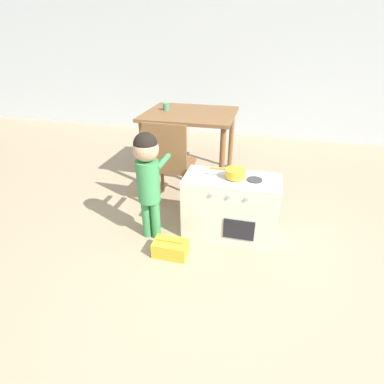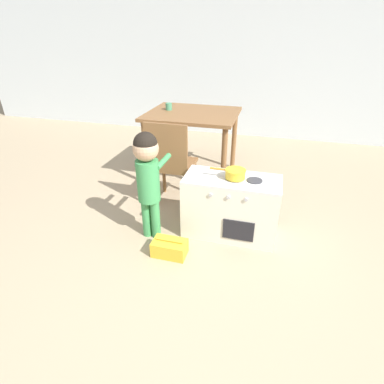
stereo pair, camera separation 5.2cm
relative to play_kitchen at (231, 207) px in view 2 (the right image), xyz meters
The scene contains 9 objects.
ground_plane 0.76m from the play_kitchen, 97.50° to the right, with size 16.00×16.00×0.00m, color tan.
wall_back 3.00m from the play_kitchen, 91.90° to the left, with size 10.00×0.06×2.60m.
play_kitchen is the anchor object (origin of this frame).
toy_pot 0.31m from the play_kitchen, ahead, with size 0.28×0.16×0.07m.
child_figure 0.74m from the play_kitchen, 161.06° to the right, with size 0.20×0.36×0.91m.
toy_basket 0.61m from the play_kitchen, 134.13° to the right, with size 0.26×0.16×0.14m.
dining_table 1.27m from the play_kitchen, 120.56° to the left, with size 0.98×0.84×0.76m.
dining_chair_near 0.73m from the play_kitchen, 153.05° to the left, with size 0.40×0.40×0.86m.
cup_on_table 1.50m from the play_kitchen, 129.88° to the left, with size 0.07×0.07×0.08m.
Camera 2 is at (0.35, -1.42, 1.55)m, focal length 28.00 mm.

